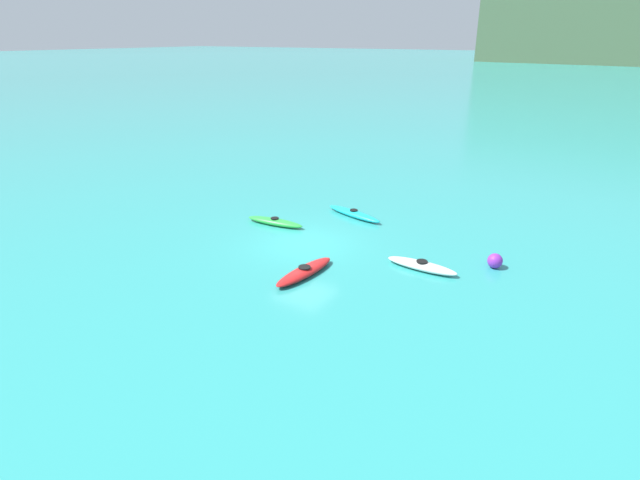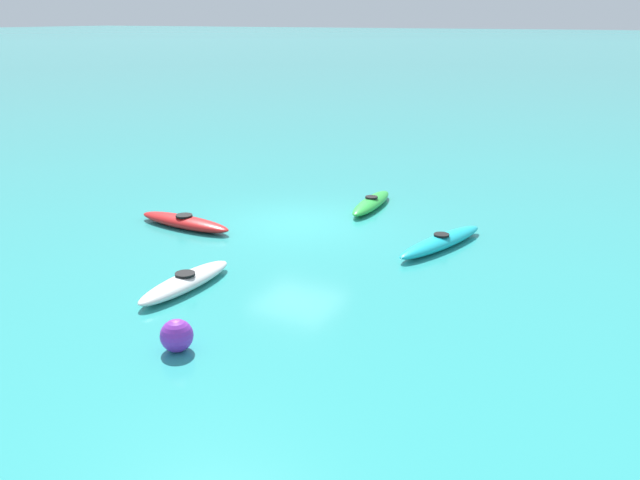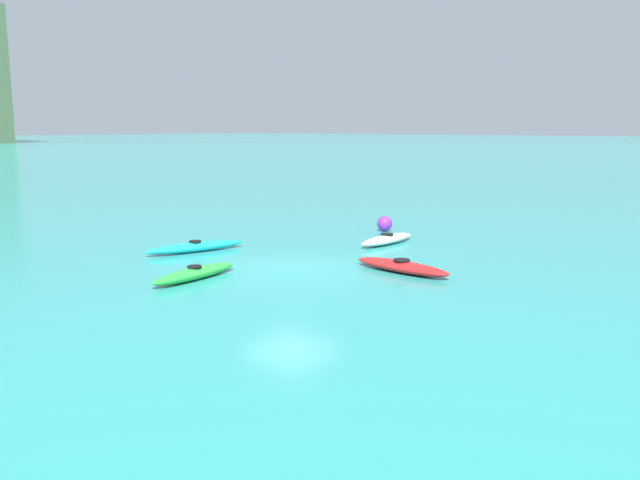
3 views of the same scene
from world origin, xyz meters
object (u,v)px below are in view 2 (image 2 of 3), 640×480
kayak_white (186,282)px  kayak_red (184,222)px  kayak_cyan (441,242)px  kayak_green (371,203)px  buoy_purple (177,336)px

kayak_white → kayak_red: bearing=-141.3°
kayak_red → kayak_cyan: (-1.66, 6.97, -0.00)m
kayak_green → buoy_purple: (10.28, 0.71, 0.14)m
kayak_green → kayak_red: (4.31, -3.87, 0.00)m
kayak_green → kayak_white: 7.97m
kayak_green → kayak_white: (7.91, -0.98, 0.00)m
buoy_purple → kayak_white: bearing=-144.6°
kayak_white → kayak_cyan: (-5.26, 4.09, -0.00)m
kayak_white → kayak_cyan: bearing=142.2°
kayak_cyan → buoy_purple: buoy_purple is taller
kayak_red → buoy_purple: bearing=37.4°
kayak_green → kayak_white: size_ratio=1.06×
kayak_white → buoy_purple: bearing=35.4°
kayak_white → kayak_cyan: 6.66m
kayak_white → buoy_purple: 2.92m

